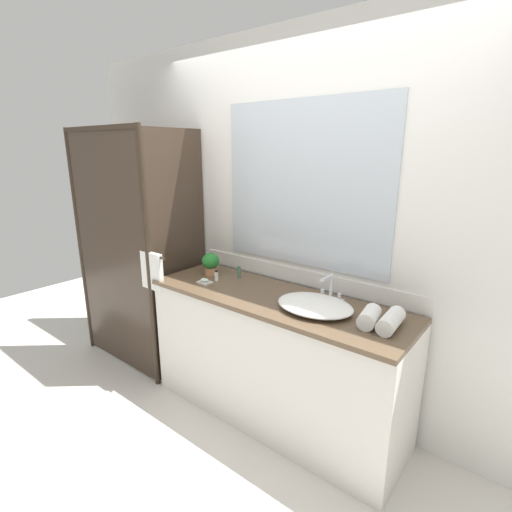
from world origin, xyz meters
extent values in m
plane|color=silver|center=(0.00, 0.00, 0.00)|extent=(8.00, 8.00, 0.00)
cube|color=silver|center=(0.00, 0.34, 1.30)|extent=(4.40, 0.05, 2.60)
cube|color=silver|center=(0.00, 0.32, 0.96)|extent=(1.80, 0.01, 0.11)
cube|color=silver|center=(0.00, 0.31, 1.60)|extent=(1.26, 0.01, 1.09)
cube|color=silver|center=(0.00, 0.01, 0.43)|extent=(1.80, 0.56, 0.87)
cube|color=brown|center=(0.00, 0.00, 0.89)|extent=(1.80, 0.58, 0.03)
cylinder|color=#2D2319|center=(-1.95, -0.27, 1.00)|extent=(0.04, 0.04, 2.00)
cylinder|color=#2D2319|center=(-0.95, -0.27, 1.00)|extent=(0.04, 0.04, 2.00)
cube|color=#2D2319|center=(-1.45, -0.27, 1.98)|extent=(1.00, 0.04, 0.04)
cube|color=#382B21|center=(-1.45, -0.27, 1.00)|extent=(0.96, 0.01, 1.96)
cube|color=#382B21|center=(-0.95, 0.02, 1.00)|extent=(0.01, 0.57, 1.96)
cylinder|color=#2D2319|center=(-0.93, -0.26, 1.08)|extent=(0.32, 0.02, 0.02)
cube|color=white|center=(-0.93, -0.26, 0.96)|extent=(0.22, 0.04, 0.28)
ellipsoid|color=white|center=(0.31, -0.02, 0.93)|extent=(0.47, 0.36, 0.06)
cube|color=silver|center=(0.31, 0.18, 0.91)|extent=(0.17, 0.04, 0.02)
cylinder|color=silver|center=(0.31, 0.18, 0.99)|extent=(0.02, 0.02, 0.15)
cylinder|color=silver|center=(0.31, 0.11, 1.07)|extent=(0.02, 0.14, 0.02)
cylinder|color=silver|center=(0.25, 0.18, 0.94)|extent=(0.02, 0.02, 0.04)
cylinder|color=silver|center=(0.37, 0.18, 0.94)|extent=(0.02, 0.02, 0.04)
cylinder|color=#B77A51|center=(-0.65, 0.08, 0.93)|extent=(0.09, 0.09, 0.06)
ellipsoid|color=#24762C|center=(-0.65, 0.08, 1.01)|extent=(0.13, 0.13, 0.12)
cube|color=silver|center=(-0.55, -0.10, 0.91)|extent=(0.10, 0.07, 0.01)
ellipsoid|color=silver|center=(-0.55, -0.10, 0.92)|extent=(0.07, 0.04, 0.02)
cylinder|color=#4C7056|center=(-0.43, 0.15, 0.94)|extent=(0.03, 0.03, 0.07)
cylinder|color=#2D6638|center=(-0.43, 0.15, 0.98)|extent=(0.02, 0.02, 0.02)
cylinder|color=white|center=(-0.51, -0.01, 0.93)|extent=(0.03, 0.03, 0.07)
cylinder|color=black|center=(-0.51, -0.01, 0.97)|extent=(0.02, 0.02, 0.01)
cylinder|color=white|center=(0.76, 0.01, 0.95)|extent=(0.11, 0.24, 0.09)
cylinder|color=white|center=(0.65, -0.01, 0.95)|extent=(0.12, 0.20, 0.10)
camera|label=1|loc=(1.37, -1.90, 1.83)|focal=26.99mm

